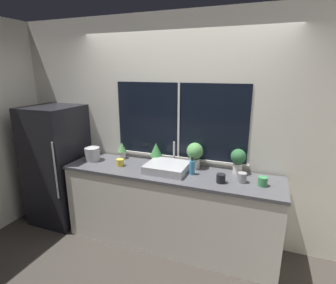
% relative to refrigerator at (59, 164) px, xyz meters
% --- Properties ---
extents(ground_plane, '(14.00, 14.00, 0.00)m').
position_rel_refrigerator_xyz_m(ground_plane, '(1.63, -0.31, -0.80)').
color(ground_plane, '#38332D').
extents(wall_back, '(8.00, 0.09, 2.70)m').
position_rel_refrigerator_xyz_m(wall_back, '(1.63, 0.35, 0.55)').
color(wall_back, silver).
rests_on(wall_back, ground_plane).
extents(wall_left, '(0.06, 7.00, 2.70)m').
position_rel_refrigerator_xyz_m(wall_left, '(-0.61, 1.19, 0.55)').
color(wall_left, silver).
rests_on(wall_left, ground_plane).
extents(counter, '(2.52, 0.61, 0.94)m').
position_rel_refrigerator_xyz_m(counter, '(1.63, -0.02, -0.34)').
color(counter, silver).
rests_on(counter, ground_plane).
extents(refrigerator, '(0.66, 0.74, 1.61)m').
position_rel_refrigerator_xyz_m(refrigerator, '(0.00, 0.00, 0.00)').
color(refrigerator, black).
rests_on(refrigerator, ground_plane).
extents(sink, '(0.47, 0.46, 0.29)m').
position_rel_refrigerator_xyz_m(sink, '(1.61, -0.01, 0.18)').
color(sink, '#ADADB2').
rests_on(sink, counter).
extents(potted_plant_far_left, '(0.11, 0.11, 0.21)m').
position_rel_refrigerator_xyz_m(potted_plant_far_left, '(0.89, 0.21, 0.25)').
color(potted_plant_far_left, silver).
rests_on(potted_plant_far_left, counter).
extents(potted_plant_center_left, '(0.15, 0.15, 0.26)m').
position_rel_refrigerator_xyz_m(potted_plant_center_left, '(1.38, 0.21, 0.27)').
color(potted_plant_center_left, silver).
rests_on(potted_plant_center_left, counter).
extents(potted_plant_center_right, '(0.19, 0.19, 0.30)m').
position_rel_refrigerator_xyz_m(potted_plant_center_right, '(1.87, 0.21, 0.31)').
color(potted_plant_center_right, silver).
rests_on(potted_plant_center_right, counter).
extents(potted_plant_far_right, '(0.17, 0.17, 0.28)m').
position_rel_refrigerator_xyz_m(potted_plant_far_right, '(2.37, 0.21, 0.30)').
color(potted_plant_far_right, silver).
rests_on(potted_plant_far_right, counter).
extents(soap_bottle, '(0.06, 0.06, 0.21)m').
position_rel_refrigerator_xyz_m(soap_bottle, '(1.90, -0.00, 0.22)').
color(soap_bottle, teal).
rests_on(soap_bottle, counter).
extents(mug_green, '(0.09, 0.09, 0.09)m').
position_rel_refrigerator_xyz_m(mug_green, '(2.65, -0.04, 0.18)').
color(mug_green, '#38844C').
rests_on(mug_green, counter).
extents(mug_grey, '(0.09, 0.09, 0.10)m').
position_rel_refrigerator_xyz_m(mug_grey, '(2.44, -0.03, 0.18)').
color(mug_grey, gray).
rests_on(mug_grey, counter).
extents(mug_black, '(0.09, 0.09, 0.09)m').
position_rel_refrigerator_xyz_m(mug_black, '(2.24, -0.12, 0.18)').
color(mug_black, black).
rests_on(mug_black, counter).
extents(mug_yellow, '(0.09, 0.09, 0.08)m').
position_rel_refrigerator_xyz_m(mug_yellow, '(1.01, -0.05, 0.17)').
color(mug_yellow, gold).
rests_on(mug_yellow, counter).
extents(kettle, '(0.19, 0.19, 0.19)m').
position_rel_refrigerator_xyz_m(kettle, '(0.58, -0.00, 0.22)').
color(kettle, '#B2B2B7').
rests_on(kettle, counter).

